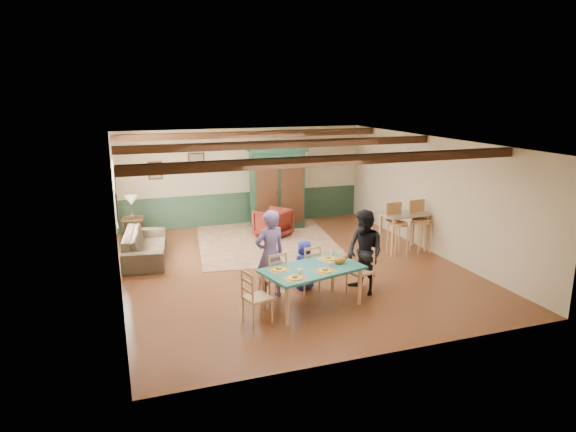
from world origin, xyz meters
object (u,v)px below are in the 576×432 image
object	(u,v)px
sofa	(145,245)
bar_stool_left	(398,230)
dining_table	(312,288)
armoire	(277,188)
dining_chair_far_left	(272,275)
cat	(340,260)
person_man	(270,255)
person_child	(304,265)
table_lamp	(132,207)
dining_chair_end_right	(360,271)
person_woman	(365,252)
armchair	(273,223)
counter_table	(403,232)
dining_chair_far_right	(307,267)
dining_chair_end_left	(257,296)
end_table	(133,230)

from	to	relation	value
sofa	bar_stool_left	distance (m)	5.75
dining_table	armoire	size ratio (longest dim) A/B	0.78
dining_chair_far_left	cat	distance (m)	1.26
person_man	cat	size ratio (longest dim) A/B	4.79
armoire	person_man	bearing A→B (deg)	-105.72
person_child	table_lamp	xyz separation A→B (m)	(-2.92, 4.37, 0.42)
bar_stool_left	cat	bearing A→B (deg)	-144.44
cat	dining_chair_end_right	bearing A→B (deg)	9.46
dining_table	dining_chair_end_right	distance (m)	1.11
armoire	dining_chair_end_right	bearing A→B (deg)	-86.33
person_woman	armchair	world-z (taller)	person_woman
armchair	counter_table	xyz separation A→B (m)	(2.54, -2.19, 0.09)
sofa	counter_table	bearing A→B (deg)	-95.96
dining_table	dining_chair_far_left	distance (m)	0.80
dining_chair_far_right	dining_table	bearing A→B (deg)	60.95
dining_chair_end_left	person_child	xyz separation A→B (m)	(1.26, 1.11, 0.03)
dining_table	cat	size ratio (longest dim) A/B	5.00
sofa	table_lamp	bearing A→B (deg)	14.17
cat	sofa	distance (m)	4.81
dining_table	person_man	distance (m)	0.98
dining_chair_end_right	person_child	world-z (taller)	person_child
dining_chair_end_right	armchair	size ratio (longest dim) A/B	1.14
cat	person_woman	bearing A→B (deg)	8.13
person_child	counter_table	bearing A→B (deg)	-168.71
dining_table	armoire	world-z (taller)	armoire
dining_chair_far_left	sofa	bearing A→B (deg)	-71.41
cat	sofa	bearing A→B (deg)	115.97
end_table	bar_stool_left	size ratio (longest dim) A/B	0.51
armoire	counter_table	size ratio (longest dim) A/B	2.01
dining_chair_end_left	table_lamp	world-z (taller)	table_lamp
person_man	counter_table	bearing A→B (deg)	-170.78
person_woman	person_child	xyz separation A→B (m)	(-0.98, 0.54, -0.31)
dining_chair_far_left	cat	world-z (taller)	dining_chair_far_left
sofa	table_lamp	distance (m)	1.63
counter_table	bar_stool_left	size ratio (longest dim) A/B	0.91
dining_chair_end_left	person_child	world-z (taller)	person_child
dining_chair_far_left	cat	xyz separation A→B (m)	(1.08, -0.54, 0.35)
sofa	bar_stool_left	size ratio (longest dim) A/B	1.83
dining_chair_end_right	table_lamp	world-z (taller)	table_lamp
person_woman	person_child	size ratio (longest dim) A/B	1.64
armoire	bar_stool_left	distance (m)	3.76
dining_chair_end_left	armchair	xyz separation A→B (m)	(1.79, 4.78, -0.09)
person_child	end_table	xyz separation A→B (m)	(-2.92, 4.37, -0.18)
counter_table	dining_table	bearing A→B (deg)	-144.62
dining_table	person_woman	bearing A→B (deg)	14.29
armoire	dining_chair_end_left	bearing A→B (deg)	-107.33
dining_chair_far_left	armoire	size ratio (longest dim) A/B	0.41
sofa	bar_stool_left	world-z (taller)	bar_stool_left
dining_chair_end_left	dining_chair_end_right	xyz separation A→B (m)	(2.15, 0.55, 0.00)
dining_chair_far_left	end_table	xyz separation A→B (m)	(-2.19, 4.63, -0.15)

